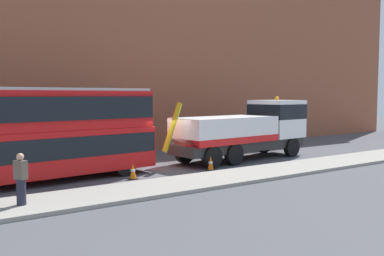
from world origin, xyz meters
TOP-DOWN VIEW (x-y plane):
  - ground_plane at (0.00, 0.00)m, footprint 120.00×120.00m
  - near_kerb at (0.00, -4.20)m, footprint 60.00×2.80m
  - building_facade at (0.00, 7.17)m, footprint 60.00×1.50m
  - recovery_tow_truck at (5.85, -0.13)m, footprint 10.23×3.41m
  - double_decker_bus at (-6.37, -0.17)m, footprint 11.18×3.50m
  - pedestrian_onlooker at (-7.78, -4.23)m, footprint 0.42×0.47m
  - traffic_cone_near_bus at (-2.45, -1.78)m, footprint 0.36×0.36m
  - traffic_cone_midway at (1.78, -1.96)m, footprint 0.36×0.36m

SIDE VIEW (x-z plane):
  - ground_plane at x=0.00m, z-range 0.00..0.00m
  - near_kerb at x=0.00m, z-range 0.00..0.15m
  - traffic_cone_near_bus at x=-2.45m, z-range -0.02..0.70m
  - traffic_cone_midway at x=1.78m, z-range -0.02..0.70m
  - pedestrian_onlooker at x=-7.78m, z-range 0.13..1.84m
  - recovery_tow_truck at x=5.85m, z-range -0.08..3.59m
  - double_decker_bus at x=-6.37m, z-range 0.20..4.26m
  - building_facade at x=0.00m, z-range 0.07..16.07m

